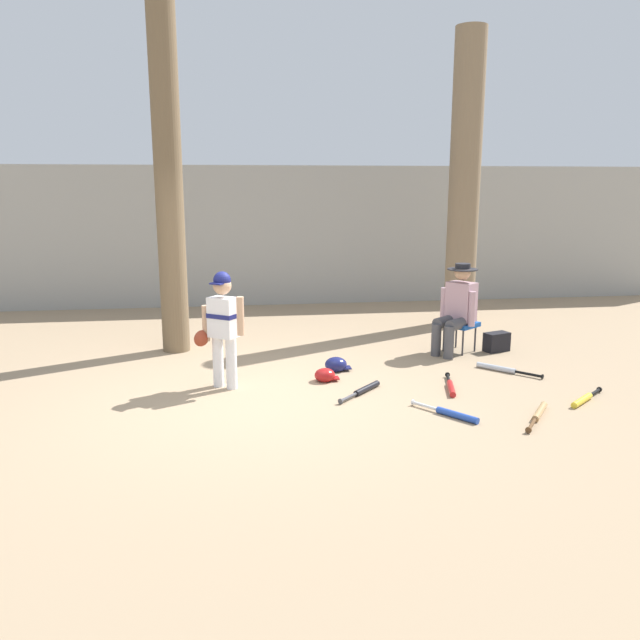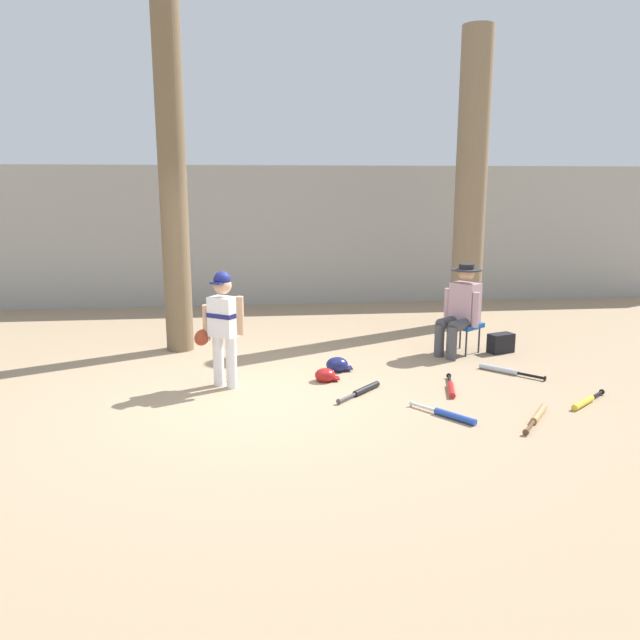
{
  "view_description": "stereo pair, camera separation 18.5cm",
  "coord_description": "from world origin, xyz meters",
  "px_view_note": "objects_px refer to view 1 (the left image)",
  "views": [
    {
      "loc": [
        -0.22,
        -6.41,
        2.21
      ],
      "look_at": [
        0.73,
        0.37,
        0.75
      ],
      "focal_mm": 35.5,
      "sensor_mm": 36.0,
      "label": 1
    },
    {
      "loc": [
        -0.04,
        -6.43,
        2.21
      ],
      "look_at": [
        0.73,
        0.37,
        0.75
      ],
      "focal_mm": 35.5,
      "sensor_mm": 36.0,
      "label": 2
    }
  ],
  "objects_px": {
    "bat_yellow_trainer": "(584,399)",
    "young_ballplayer": "(222,322)",
    "bat_red_barrel": "(451,387)",
    "tree_near_player": "(166,129)",
    "batting_helmet_navy": "(336,365)",
    "batting_helmet_red": "(325,375)",
    "tree_behind_spectator": "(464,198)",
    "handbag_beside_stool": "(497,342)",
    "folding_stool": "(460,325)",
    "bat_wood_tan": "(539,414)",
    "bat_aluminum_silver": "(501,369)",
    "seated_spectator": "(457,306)",
    "bat_black_composite": "(364,390)",
    "bat_blue_youth": "(452,414)"
  },
  "relations": [
    {
      "from": "bat_yellow_trainer",
      "to": "young_ballplayer",
      "type": "bearing_deg",
      "value": 164.7
    },
    {
      "from": "bat_red_barrel",
      "to": "tree_near_player",
      "type": "bearing_deg",
      "value": 145.43
    },
    {
      "from": "tree_near_player",
      "to": "batting_helmet_navy",
      "type": "xyz_separation_m",
      "value": [
        2.0,
        -1.27,
        -2.84
      ]
    },
    {
      "from": "batting_helmet_red",
      "to": "tree_behind_spectator",
      "type": "bearing_deg",
      "value": 46.87
    },
    {
      "from": "tree_near_player",
      "to": "handbag_beside_stool",
      "type": "distance_m",
      "value": 5.18
    },
    {
      "from": "tree_behind_spectator",
      "to": "bat_red_barrel",
      "type": "height_order",
      "value": "tree_behind_spectator"
    },
    {
      "from": "tree_near_player",
      "to": "bat_red_barrel",
      "type": "distance_m",
      "value": 4.78
    },
    {
      "from": "tree_near_player",
      "to": "batting_helmet_red",
      "type": "height_order",
      "value": "tree_near_player"
    },
    {
      "from": "folding_stool",
      "to": "bat_wood_tan",
      "type": "relative_size",
      "value": 0.83
    },
    {
      "from": "handbag_beside_stool",
      "to": "bat_yellow_trainer",
      "type": "distance_m",
      "value": 2.1
    },
    {
      "from": "bat_aluminum_silver",
      "to": "tree_behind_spectator",
      "type": "bearing_deg",
      "value": 80.79
    },
    {
      "from": "handbag_beside_stool",
      "to": "bat_red_barrel",
      "type": "xyz_separation_m",
      "value": [
        -1.17,
        -1.51,
        -0.1
      ]
    },
    {
      "from": "handbag_beside_stool",
      "to": "seated_spectator",
      "type": "bearing_deg",
      "value": -179.96
    },
    {
      "from": "handbag_beside_stool",
      "to": "bat_wood_tan",
      "type": "relative_size",
      "value": 0.51
    },
    {
      "from": "tree_near_player",
      "to": "young_ballplayer",
      "type": "bearing_deg",
      "value": -69.27
    },
    {
      "from": "tree_near_player",
      "to": "bat_black_composite",
      "type": "xyz_separation_m",
      "value": [
        2.17,
        -2.13,
        -2.88
      ]
    },
    {
      "from": "tree_near_player",
      "to": "tree_behind_spectator",
      "type": "relative_size",
      "value": 1.35
    },
    {
      "from": "bat_wood_tan",
      "to": "folding_stool",
      "type": "bearing_deg",
      "value": 87.67
    },
    {
      "from": "bat_blue_youth",
      "to": "handbag_beside_stool",
      "type": "bearing_deg",
      "value": 58.04
    },
    {
      "from": "bat_black_composite",
      "to": "bat_red_barrel",
      "type": "bearing_deg",
      "value": -1.94
    },
    {
      "from": "young_ballplayer",
      "to": "bat_blue_youth",
      "type": "distance_m",
      "value": 2.63
    },
    {
      "from": "tree_near_player",
      "to": "bat_blue_youth",
      "type": "relative_size",
      "value": 9.8
    },
    {
      "from": "tree_near_player",
      "to": "young_ballplayer",
      "type": "xyz_separation_m",
      "value": [
        0.66,
        -1.73,
        -2.17
      ]
    },
    {
      "from": "batting_helmet_red",
      "to": "bat_wood_tan",
      "type": "bearing_deg",
      "value": -36.92
    },
    {
      "from": "bat_yellow_trainer",
      "to": "batting_helmet_red",
      "type": "distance_m",
      "value": 2.79
    },
    {
      "from": "handbag_beside_stool",
      "to": "bat_aluminum_silver",
      "type": "relative_size",
      "value": 0.53
    },
    {
      "from": "seated_spectator",
      "to": "bat_wood_tan",
      "type": "distance_m",
      "value": 2.51
    },
    {
      "from": "handbag_beside_stool",
      "to": "bat_black_composite",
      "type": "bearing_deg",
      "value": -145.44
    },
    {
      "from": "seated_spectator",
      "to": "folding_stool",
      "type": "bearing_deg",
      "value": 36.77
    },
    {
      "from": "folding_stool",
      "to": "bat_wood_tan",
      "type": "bearing_deg",
      "value": -92.33
    },
    {
      "from": "folding_stool",
      "to": "seated_spectator",
      "type": "bearing_deg",
      "value": -143.23
    },
    {
      "from": "seated_spectator",
      "to": "bat_black_composite",
      "type": "relative_size",
      "value": 2.02
    },
    {
      "from": "batting_helmet_red",
      "to": "bat_red_barrel",
      "type": "bearing_deg",
      "value": -20.67
    },
    {
      "from": "young_ballplayer",
      "to": "batting_helmet_navy",
      "type": "xyz_separation_m",
      "value": [
        1.35,
        0.46,
        -0.67
      ]
    },
    {
      "from": "bat_aluminum_silver",
      "to": "bat_blue_youth",
      "type": "bearing_deg",
      "value": -128.61
    },
    {
      "from": "handbag_beside_stool",
      "to": "batting_helmet_navy",
      "type": "bearing_deg",
      "value": -165.0
    },
    {
      "from": "bat_aluminum_silver",
      "to": "bat_wood_tan",
      "type": "bearing_deg",
      "value": -100.37
    },
    {
      "from": "bat_aluminum_silver",
      "to": "batting_helmet_red",
      "type": "distance_m",
      "value": 2.17
    },
    {
      "from": "tree_near_player",
      "to": "young_ballplayer",
      "type": "distance_m",
      "value": 2.86
    },
    {
      "from": "bat_aluminum_silver",
      "to": "batting_helmet_red",
      "type": "bearing_deg",
      "value": -177.79
    },
    {
      "from": "bat_wood_tan",
      "to": "batting_helmet_navy",
      "type": "relative_size",
      "value": 2.12
    },
    {
      "from": "tree_near_player",
      "to": "handbag_beside_stool",
      "type": "relative_size",
      "value": 18.58
    },
    {
      "from": "handbag_beside_stool",
      "to": "bat_red_barrel",
      "type": "relative_size",
      "value": 0.46
    },
    {
      "from": "bat_red_barrel",
      "to": "young_ballplayer",
      "type": "bearing_deg",
      "value": 170.17
    },
    {
      "from": "young_ballplayer",
      "to": "handbag_beside_stool",
      "type": "relative_size",
      "value": 3.84
    },
    {
      "from": "young_ballplayer",
      "to": "bat_wood_tan",
      "type": "relative_size",
      "value": 1.94
    },
    {
      "from": "bat_blue_youth",
      "to": "bat_red_barrel",
      "type": "height_order",
      "value": "same"
    },
    {
      "from": "bat_wood_tan",
      "to": "bat_aluminum_silver",
      "type": "bearing_deg",
      "value": 79.63
    },
    {
      "from": "bat_black_composite",
      "to": "bat_aluminum_silver",
      "type": "distance_m",
      "value": 1.89
    },
    {
      "from": "seated_spectator",
      "to": "bat_yellow_trainer",
      "type": "relative_size",
      "value": 2.03
    }
  ]
}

